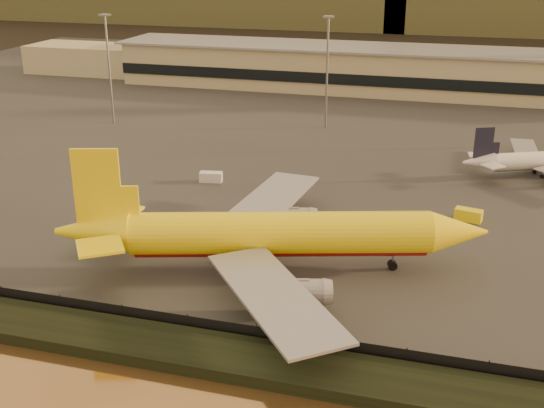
# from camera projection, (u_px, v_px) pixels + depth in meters

# --- Properties ---
(ground) EXTENTS (900.00, 900.00, 0.00)m
(ground) POSITION_uv_depth(u_px,v_px,m) (272.00, 288.00, 86.17)
(ground) COLOR black
(ground) RESTS_ON ground
(embankment) EXTENTS (320.00, 7.00, 1.40)m
(embankment) POSITION_uv_depth(u_px,v_px,m) (227.00, 357.00, 70.68)
(embankment) COLOR black
(embankment) RESTS_ON ground
(tarmac) EXTENTS (320.00, 220.00, 0.20)m
(tarmac) POSITION_uv_depth(u_px,v_px,m) (377.00, 116.00, 171.29)
(tarmac) COLOR #2D2D2D
(tarmac) RESTS_ON ground
(perimeter_fence) EXTENTS (300.00, 0.05, 2.20)m
(perimeter_fence) POSITION_uv_depth(u_px,v_px,m) (239.00, 332.00, 74.05)
(perimeter_fence) COLOR black
(perimeter_fence) RESTS_ON tarmac
(terminal_building) EXTENTS (202.00, 25.00, 12.60)m
(terminal_building) POSITION_uv_depth(u_px,v_px,m) (343.00, 68.00, 200.22)
(terminal_building) COLOR tan
(terminal_building) RESTS_ON tarmac
(apron_light_masts) EXTENTS (152.20, 12.20, 25.40)m
(apron_light_masts) POSITION_uv_depth(u_px,v_px,m) (439.00, 70.00, 143.86)
(apron_light_masts) COLOR slate
(apron_light_masts) RESTS_ON tarmac
(dhl_cargo_jet) EXTENTS (55.49, 53.00, 16.89)m
(dhl_cargo_jet) POSITION_uv_depth(u_px,v_px,m) (273.00, 235.00, 88.77)
(dhl_cargo_jet) COLOR yellow
(dhl_cargo_jet) RESTS_ON tarmac
(gse_vehicle_yellow) EXTENTS (4.44, 2.70, 1.86)m
(gse_vehicle_yellow) POSITION_uv_depth(u_px,v_px,m) (468.00, 215.00, 106.35)
(gse_vehicle_yellow) COLOR yellow
(gse_vehicle_yellow) RESTS_ON tarmac
(gse_vehicle_white) EXTENTS (4.29, 2.50, 1.81)m
(gse_vehicle_white) POSITION_uv_depth(u_px,v_px,m) (211.00, 177.00, 123.53)
(gse_vehicle_white) COLOR silver
(gse_vehicle_white) RESTS_ON tarmac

